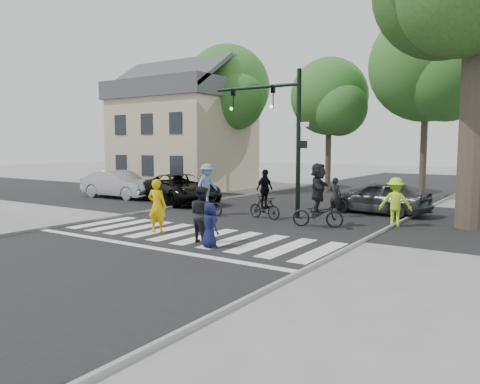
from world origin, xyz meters
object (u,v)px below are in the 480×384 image
object	(u,v)px
traffic_signal	(280,122)
car_grey	(379,197)
pedestrian_woman	(157,206)
cyclist_mid	(265,199)
car_silver	(119,184)
pedestrian_child	(210,225)
cyclist_left	(207,193)
cyclist_right	(318,199)
pedestrian_adult	(202,214)
car_suv	(181,189)

from	to	relation	value
traffic_signal	car_grey	size ratio (longest dim) A/B	1.41
pedestrian_woman	cyclist_mid	bearing A→B (deg)	-121.49
cyclist_mid	car_silver	size ratio (longest dim) A/B	0.43
pedestrian_child	car_grey	world-z (taller)	car_grey
cyclist_left	cyclist_mid	world-z (taller)	cyclist_left
traffic_signal	cyclist_right	world-z (taller)	traffic_signal
cyclist_left	car_silver	bearing A→B (deg)	163.34
cyclist_left	cyclist_right	bearing A→B (deg)	-1.04
traffic_signal	pedestrian_adult	bearing A→B (deg)	-84.45
car_silver	car_grey	distance (m)	14.27
pedestrian_woman	cyclist_right	xyz separation A→B (m)	(4.10, 4.03, 0.12)
car_silver	cyclist_left	bearing A→B (deg)	-108.22
cyclist_mid	car_suv	bearing A→B (deg)	161.56
traffic_signal	cyclist_left	size ratio (longest dim) A/B	2.73
pedestrian_child	cyclist_right	xyz separation A→B (m)	(1.17, 4.93, 0.38)
car_grey	cyclist_mid	bearing A→B (deg)	-33.84
cyclist_mid	car_silver	bearing A→B (deg)	169.65
car_suv	car_silver	distance (m)	4.47
cyclist_right	car_silver	xyz separation A→B (m)	(-13.28, 2.53, -0.26)
cyclist_right	car_suv	size ratio (longest dim) A/B	0.43
car_grey	cyclist_left	bearing A→B (deg)	-46.25
pedestrian_child	pedestrian_adult	distance (m)	0.84
pedestrian_child	car_silver	distance (m)	14.22
pedestrian_adult	cyclist_mid	xyz separation A→B (m)	(-0.76, 5.03, -0.04)
cyclist_right	car_suv	world-z (taller)	cyclist_right
car_silver	car_grey	bearing A→B (deg)	-83.65
pedestrian_woman	pedestrian_adult	distance (m)	2.31
cyclist_left	car_grey	xyz separation A→B (m)	(6.00, 4.40, -0.23)
cyclist_left	cyclist_mid	distance (m)	2.60
pedestrian_adult	pedestrian_child	bearing A→B (deg)	159.25
pedestrian_child	pedestrian_adult	xyz separation A→B (m)	(-0.66, 0.47, 0.21)
cyclist_mid	cyclist_right	xyz separation A→B (m)	(2.59, -0.57, 0.21)
cyclist_left	car_grey	size ratio (longest dim) A/B	0.52
cyclist_left	car_silver	distance (m)	8.49
traffic_signal	car_silver	world-z (taller)	traffic_signal
pedestrian_child	pedestrian_adult	bearing A→B (deg)	-16.22
cyclist_mid	car_suv	distance (m)	6.55
cyclist_mid	pedestrian_adult	bearing A→B (deg)	-81.46
car_silver	pedestrian_child	bearing A→B (deg)	-123.19
cyclist_left	pedestrian_adult	bearing A→B (deg)	-53.96
pedestrian_adult	cyclist_right	distance (m)	4.82
traffic_signal	pedestrian_child	distance (m)	7.30
cyclist_mid	cyclist_right	distance (m)	2.66
pedestrian_woman	cyclist_right	size ratio (longest dim) A/B	0.79
car_grey	car_silver	bearing A→B (deg)	-74.56
pedestrian_adult	cyclist_left	bearing A→B (deg)	-39.07
pedestrian_child	car_grey	size ratio (longest dim) A/B	0.31
pedestrian_woman	car_suv	xyz separation A→B (m)	(-4.70, 6.68, -0.16)
cyclist_right	car_suv	xyz separation A→B (m)	(-8.80, 2.65, -0.29)
traffic_signal	car_grey	world-z (taller)	traffic_signal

